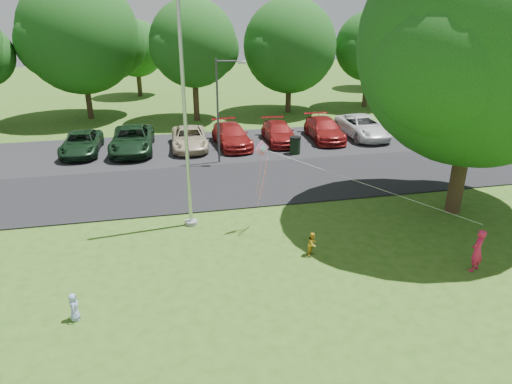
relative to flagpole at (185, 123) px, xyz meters
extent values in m
plane|color=#2F5616|center=(3.50, -5.00, -4.17)|extent=(120.00, 120.00, 0.00)
cube|color=black|center=(3.50, 4.00, -4.14)|extent=(60.00, 6.00, 0.06)
cube|color=black|center=(3.50, 10.50, -4.14)|extent=(42.00, 7.00, 0.06)
cylinder|color=#B7BABF|center=(0.00, 0.00, 0.83)|extent=(0.14, 0.14, 10.00)
cylinder|color=gray|center=(0.00, 0.00, -4.09)|extent=(0.50, 0.50, 0.16)
cylinder|color=#3F3F44|center=(2.18, 7.39, -1.33)|extent=(0.11, 0.11, 5.67)
cylinder|color=#3F3F44|center=(2.82, 7.25, 1.36)|extent=(1.31, 0.36, 0.08)
cube|color=silver|center=(3.47, 7.11, 1.29)|extent=(0.46, 0.29, 0.13)
cylinder|color=black|center=(6.76, 8.00, -3.66)|extent=(0.63, 0.63, 1.01)
cylinder|color=black|center=(6.76, 8.00, -3.12)|extent=(0.68, 0.68, 0.06)
cylinder|color=#332316|center=(11.08, -1.08, -2.36)|extent=(0.62, 0.62, 3.61)
sphere|color=#103E10|center=(11.08, -1.08, 2.69)|extent=(9.26, 9.26, 9.26)
sphere|color=#103E10|center=(13.16, -0.16, 1.99)|extent=(6.02, 6.02, 6.02)
sphere|color=#103E10|center=(9.23, -2.24, 2.23)|extent=(5.56, 5.56, 5.56)
sphere|color=#103E10|center=(8.78, -2.08, 2.05)|extent=(4.82, 4.82, 4.82)
cylinder|color=#332316|center=(-6.10, 20.24, -2.57)|extent=(0.44, 0.44, 3.19)
sphere|color=#103E10|center=(-6.10, 20.24, 2.00)|extent=(8.50, 8.50, 8.50)
sphere|color=#103E10|center=(-4.18, 21.09, 1.37)|extent=(5.53, 5.53, 5.53)
sphere|color=#103E10|center=(-7.80, 19.17, 1.58)|extent=(5.10, 5.10, 5.10)
cylinder|color=#332316|center=(1.92, 17.90, -2.45)|extent=(0.44, 0.44, 3.43)
sphere|color=#103E10|center=(1.92, 17.90, 1.45)|extent=(6.27, 6.27, 6.27)
sphere|color=#103E10|center=(3.33, 18.53, 0.98)|extent=(4.07, 4.07, 4.07)
sphere|color=#103E10|center=(0.66, 17.12, 1.14)|extent=(3.76, 3.76, 3.76)
cylinder|color=#332316|center=(9.53, 19.17, -2.84)|extent=(0.44, 0.44, 2.66)
sphere|color=#103E10|center=(9.53, 19.17, 1.03)|extent=(7.27, 7.27, 7.27)
sphere|color=#103E10|center=(11.16, 19.89, 0.49)|extent=(4.72, 4.72, 4.72)
sphere|color=#103E10|center=(8.07, 18.26, 0.67)|extent=(4.36, 4.36, 4.36)
cylinder|color=#332316|center=(16.62, 19.89, -2.66)|extent=(0.44, 0.44, 3.02)
sphere|color=#103E10|center=(16.62, 19.89, 0.84)|extent=(5.67, 5.67, 5.67)
sphere|color=#103E10|center=(17.89, 20.46, 0.41)|extent=(3.68, 3.68, 3.68)
sphere|color=#103E10|center=(15.48, 19.18, 0.55)|extent=(3.40, 3.40, 3.40)
cylinder|color=#332316|center=(25.42, 17.25, -2.45)|extent=(0.44, 0.44, 3.42)
sphere|color=#103E10|center=(25.42, 17.25, 2.33)|extent=(8.77, 8.77, 8.77)
sphere|color=#103E10|center=(27.39, 18.13, 1.67)|extent=(5.70, 5.70, 5.70)
sphere|color=#103E10|center=(23.67, 16.15, 1.89)|extent=(5.26, 5.26, 5.26)
cylinder|color=#332316|center=(-2.50, 29.00, -2.87)|extent=(0.44, 0.44, 2.60)
sphere|color=#103E10|center=(-2.50, 29.00, 0.25)|extent=(5.20, 5.20, 5.20)
sphere|color=#103E10|center=(-1.33, 29.52, -0.14)|extent=(3.38, 3.38, 3.38)
sphere|color=#103E10|center=(-3.54, 28.35, -0.01)|extent=(3.12, 3.12, 3.12)
cylinder|color=#332316|center=(21.50, 28.50, -2.87)|extent=(0.44, 0.44, 2.60)
sphere|color=#103E10|center=(21.50, 28.50, 0.25)|extent=(5.20, 5.20, 5.20)
sphere|color=#103E10|center=(22.67, 29.02, -0.14)|extent=(3.38, 3.38, 3.38)
sphere|color=#103E10|center=(20.46, 27.85, -0.01)|extent=(3.12, 3.12, 3.12)
imported|color=black|center=(-5.51, 10.71, -3.48)|extent=(2.19, 4.55, 1.25)
imported|color=black|center=(-2.60, 10.52, -3.38)|extent=(2.62, 5.31, 1.45)
imported|color=#C6B793|center=(0.78, 10.45, -3.48)|extent=(2.24, 4.58, 1.25)
imported|color=maroon|center=(3.36, 10.33, -3.44)|extent=(2.21, 4.73, 1.34)
imported|color=maroon|center=(6.44, 10.53, -3.48)|extent=(1.92, 4.37, 1.25)
imported|color=maroon|center=(9.49, 10.55, -3.43)|extent=(2.19, 4.77, 1.35)
imported|color=silver|center=(12.22, 10.59, -3.41)|extent=(2.44, 5.07, 1.39)
imported|color=#D61C4C|center=(8.94, -5.45, -3.42)|extent=(0.65, 0.57, 1.50)
imported|color=gold|center=(3.99, -3.34, -3.73)|extent=(0.53, 0.53, 0.87)
imported|color=#8CA2D6|center=(-3.68, -5.36, -3.74)|extent=(0.28, 0.42, 0.84)
cube|color=pink|center=(2.71, -0.89, -0.89)|extent=(0.58, 0.31, 0.63)
cube|color=#8CC6E5|center=(2.76, -0.92, -0.87)|extent=(0.29, 0.16, 0.30)
cylinder|color=white|center=(5.82, -3.17, -1.68)|extent=(6.24, 4.57, 1.59)
cylinder|color=pink|center=(2.61, -0.89, -1.98)|extent=(0.20, 0.26, 1.67)
cylinder|color=pink|center=(2.81, -0.84, -2.11)|extent=(0.23, 0.43, 1.91)
cylinder|color=pink|center=(2.71, -0.97, -2.24)|extent=(0.25, 0.64, 2.13)
camera|label=1|loc=(-0.94, -16.71, 4.07)|focal=32.00mm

